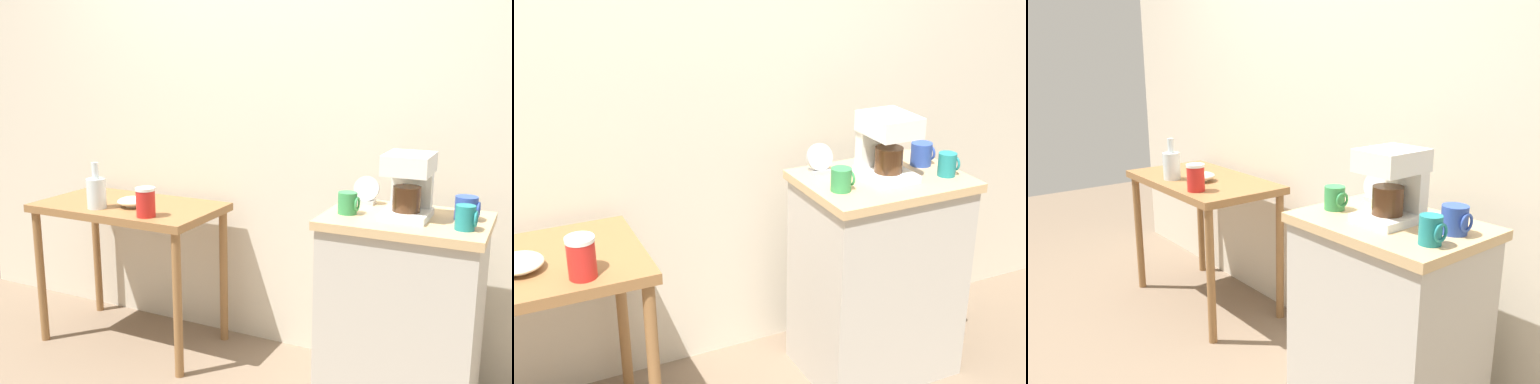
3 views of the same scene
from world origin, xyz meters
The scene contains 9 objects.
back_wall centered at (0.10, 0.40, 1.40)m, with size 4.40×0.10×2.80m, color beige.
kitchen_counter centered at (0.78, -0.04, 0.45)m, with size 0.65×0.48×0.89m.
bowl_stoneware centered at (-0.62, -0.01, 0.80)m, with size 0.16×0.16×0.05m.
canister_enamel centered at (-0.44, -0.14, 0.84)m, with size 0.10×0.10×0.14m.
coffee_maker centered at (0.78, -0.03, 1.03)m, with size 0.18×0.22×0.26m.
mug_blue centered at (1.00, 0.02, 0.93)m, with size 0.09×0.09×0.10m.
mug_tall_green centered at (0.55, -0.10, 0.93)m, with size 0.09×0.08×0.09m.
mug_dark_teal centered at (1.02, -0.13, 0.93)m, with size 0.08×0.07×0.09m.
table_clock centered at (0.57, 0.11, 0.94)m, with size 0.11×0.06×0.12m.
Camera 2 is at (-0.76, -2.23, 1.87)m, focal length 49.73 mm.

